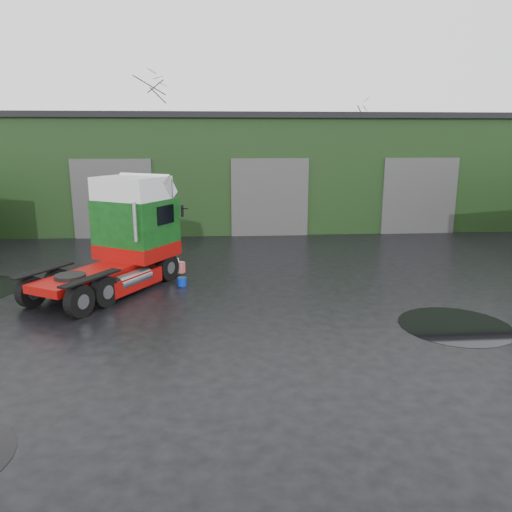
{
  "coord_description": "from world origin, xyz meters",
  "views": [
    {
      "loc": [
        -0.78,
        -11.76,
        5.05
      ],
      "look_at": [
        0.34,
        2.23,
        1.7
      ],
      "focal_mm": 35.0,
      "sensor_mm": 36.0,
      "label": 1
    }
  ],
  "objects_px": {
    "warehouse": "(260,168)",
    "hero_tractor": "(102,237)",
    "wash_bucket": "(182,282)",
    "tree_back_b": "(345,153)",
    "tree_back_a": "(150,141)"
  },
  "relations": [
    {
      "from": "warehouse",
      "to": "wash_bucket",
      "type": "relative_size",
      "value": 101.25
    },
    {
      "from": "warehouse",
      "to": "tree_back_b",
      "type": "xyz_separation_m",
      "value": [
        8.0,
        10.0,
        0.59
      ]
    },
    {
      "from": "hero_tractor",
      "to": "tree_back_b",
      "type": "relative_size",
      "value": 0.81
    },
    {
      "from": "warehouse",
      "to": "tree_back_b",
      "type": "height_order",
      "value": "tree_back_b"
    },
    {
      "from": "warehouse",
      "to": "hero_tractor",
      "type": "relative_size",
      "value": 5.33
    },
    {
      "from": "wash_bucket",
      "to": "tree_back_b",
      "type": "bearing_deg",
      "value": 64.26
    },
    {
      "from": "warehouse",
      "to": "hero_tractor",
      "type": "xyz_separation_m",
      "value": [
        -6.5,
        -15.5,
        -1.27
      ]
    },
    {
      "from": "hero_tractor",
      "to": "tree_back_b",
      "type": "distance_m",
      "value": 29.39
    },
    {
      "from": "wash_bucket",
      "to": "warehouse",
      "type": "bearing_deg",
      "value": 74.93
    },
    {
      "from": "tree_back_b",
      "to": "hero_tractor",
      "type": "bearing_deg",
      "value": -119.62
    },
    {
      "from": "tree_back_b",
      "to": "tree_back_a",
      "type": "bearing_deg",
      "value": 180.0
    },
    {
      "from": "wash_bucket",
      "to": "tree_back_a",
      "type": "bearing_deg",
      "value": 99.08
    },
    {
      "from": "warehouse",
      "to": "tree_back_a",
      "type": "distance_m",
      "value": 12.9
    },
    {
      "from": "tree_back_a",
      "to": "hero_tractor",
      "type": "bearing_deg",
      "value": -86.63
    },
    {
      "from": "hero_tractor",
      "to": "wash_bucket",
      "type": "relative_size",
      "value": 18.99
    }
  ]
}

